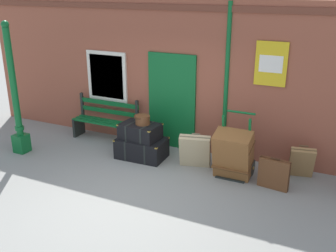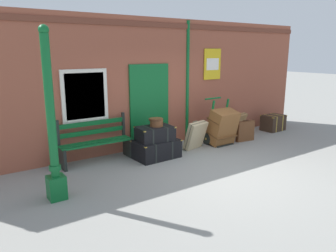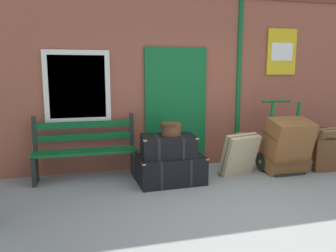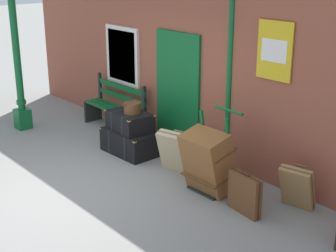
% 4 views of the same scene
% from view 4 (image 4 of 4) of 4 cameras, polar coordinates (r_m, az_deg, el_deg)
% --- Properties ---
extents(ground_plane, '(60.00, 60.00, 0.00)m').
position_cam_4_polar(ground_plane, '(7.68, -11.37, -7.11)').
color(ground_plane, gray).
extents(brick_facade, '(10.40, 0.35, 3.20)m').
position_cam_4_polar(brick_facade, '(8.65, 3.07, 7.35)').
color(brick_facade, brown).
rests_on(brick_facade, ground).
extents(lamp_post, '(0.28, 0.28, 2.79)m').
position_cam_4_polar(lamp_post, '(10.30, -16.66, 5.32)').
color(lamp_post, '#0F5B28').
rests_on(lamp_post, ground).
extents(platform_bench, '(1.60, 0.43, 1.01)m').
position_cam_4_polar(platform_bench, '(10.04, -6.00, 2.08)').
color(platform_bench, '#0F5B28').
rests_on(platform_bench, ground).
extents(steamer_trunk_base, '(1.03, 0.68, 0.43)m').
position_cam_4_polar(steamer_trunk_base, '(8.85, -4.24, -1.77)').
color(steamer_trunk_base, black).
rests_on(steamer_trunk_base, ground).
extents(steamer_trunk_middle, '(0.85, 0.61, 0.33)m').
position_cam_4_polar(steamer_trunk_middle, '(8.76, -4.38, 0.57)').
color(steamer_trunk_middle, black).
rests_on(steamer_trunk_middle, steamer_trunk_base).
extents(round_hatbox, '(0.33, 0.31, 0.18)m').
position_cam_4_polar(round_hatbox, '(8.65, -4.11, 2.18)').
color(round_hatbox, brown).
rests_on(round_hatbox, steamer_trunk_middle).
extents(porters_trolley, '(0.71, 0.57, 1.20)m').
position_cam_4_polar(porters_trolley, '(7.50, 5.53, -5.18)').
color(porters_trolley, black).
rests_on(porters_trolley, ground).
extents(large_brown_trunk, '(0.70, 0.64, 0.96)m').
position_cam_4_polar(large_brown_trunk, '(7.30, 4.63, -4.06)').
color(large_brown_trunk, brown).
rests_on(large_brown_trunk, ground).
extents(suitcase_slate, '(0.67, 0.50, 0.71)m').
position_cam_4_polar(suitcase_slate, '(7.96, 1.05, -3.02)').
color(suitcase_slate, tan).
rests_on(suitcase_slate, ground).
extents(suitcase_tan, '(0.56, 0.19, 0.60)m').
position_cam_4_polar(suitcase_tan, '(6.85, 8.74, -7.68)').
color(suitcase_tan, brown).
rests_on(suitcase_tan, ground).
extents(suitcase_brown, '(0.50, 0.43, 0.65)m').
position_cam_4_polar(suitcase_brown, '(7.07, 14.52, -6.83)').
color(suitcase_brown, olive).
rests_on(suitcase_brown, ground).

